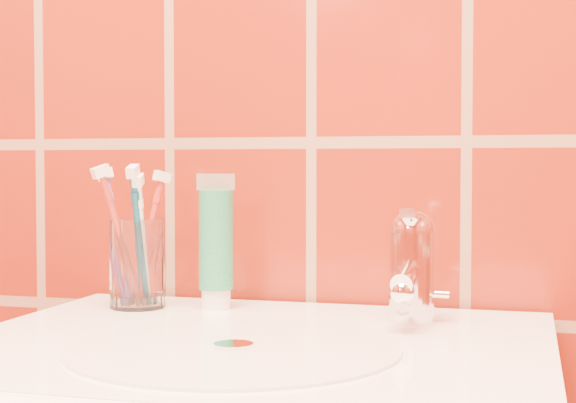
% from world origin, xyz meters
% --- Properties ---
extents(glass_tumbler, '(0.07, 0.07, 0.10)m').
position_xyz_m(glass_tumbler, '(-0.18, 1.10, 0.90)').
color(glass_tumbler, white).
rests_on(glass_tumbler, pedestal_sink).
extents(toothpaste_tube, '(0.04, 0.04, 0.16)m').
position_xyz_m(toothpaste_tube, '(-0.09, 1.12, 0.92)').
color(toothpaste_tube, white).
rests_on(toothpaste_tube, pedestal_sink).
extents(faucet, '(0.05, 0.11, 0.12)m').
position_xyz_m(faucet, '(0.14, 1.09, 0.91)').
color(faucet, white).
rests_on(faucet, pedestal_sink).
extents(toothbrush_0, '(0.13, 0.12, 0.18)m').
position_xyz_m(toothbrush_0, '(-0.21, 1.11, 0.93)').
color(toothbrush_0, '#72418B').
rests_on(toothbrush_0, glass_tumbler).
extents(toothbrush_1, '(0.05, 0.10, 0.17)m').
position_xyz_m(toothbrush_1, '(-0.17, 1.09, 0.93)').
color(toothbrush_1, white).
rests_on(toothbrush_1, glass_tumbler).
extents(toothbrush_2, '(0.09, 0.10, 0.17)m').
position_xyz_m(toothbrush_2, '(-0.18, 1.12, 0.93)').
color(toothbrush_2, '#B42C26').
rests_on(toothbrush_2, glass_tumbler).
extents(toothbrush_3, '(0.11, 0.12, 0.18)m').
position_xyz_m(toothbrush_3, '(-0.19, 1.08, 0.93)').
color(toothbrush_3, '#A32D23').
rests_on(toothbrush_3, glass_tumbler).
extents(toothbrush_4, '(0.04, 0.11, 0.18)m').
position_xyz_m(toothbrush_4, '(-0.17, 1.08, 0.93)').
color(toothbrush_4, navy).
rests_on(toothbrush_4, glass_tumbler).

